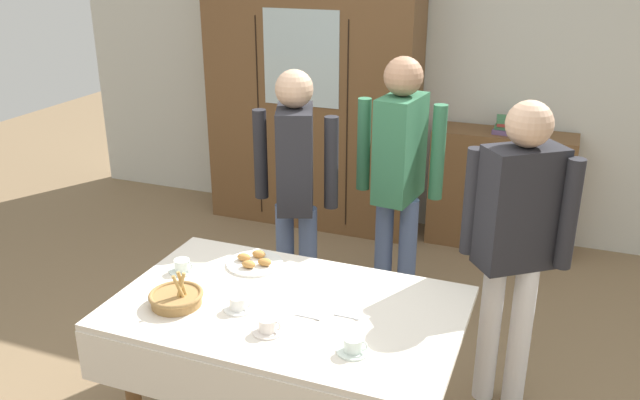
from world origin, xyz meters
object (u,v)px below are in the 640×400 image
object	(u,v)px
dining_table	(285,330)
tea_cup_mid_right	(268,326)
wall_cabinet	(312,104)
tea_cup_far_left	(238,304)
book_stack	(506,125)
person_behind_table_left	(399,168)
spoon_near_left	(312,318)
bookshelf_low	(499,190)
bread_basket	(176,298)
spoon_center	(351,317)
person_beside_shelf	(517,231)
tea_cup_far_right	(353,346)
tea_cup_center	(182,267)
pastry_plate	(254,262)
person_near_right_end	(295,178)

from	to	relation	value
dining_table	tea_cup_mid_right	bearing A→B (deg)	-85.63
wall_cabinet	tea_cup_far_left	size ratio (longest dim) A/B	15.54
book_stack	person_behind_table_left	distance (m)	1.42
dining_table	spoon_near_left	xyz separation A→B (m)	(0.14, -0.03, 0.11)
dining_table	wall_cabinet	distance (m)	2.77
bookshelf_low	bread_basket	bearing A→B (deg)	-111.27
wall_cabinet	tea_cup_mid_right	size ratio (longest dim) A/B	15.54
bookshelf_low	person_behind_table_left	world-z (taller)	person_behind_table_left
spoon_center	person_beside_shelf	xyz separation A→B (m)	(0.59, 0.68, 0.22)
book_stack	bread_basket	xyz separation A→B (m)	(-1.08, -2.78, -0.19)
spoon_center	spoon_near_left	bearing A→B (deg)	-158.33
dining_table	person_behind_table_left	bearing A→B (deg)	82.73
tea_cup_mid_right	book_stack	bearing A→B (deg)	77.82
tea_cup_mid_right	bread_basket	xyz separation A→B (m)	(-0.47, 0.05, 0.01)
dining_table	tea_cup_mid_right	world-z (taller)	tea_cup_mid_right
wall_cabinet	tea_cup_far_right	bearing A→B (deg)	-65.27
book_stack	person_beside_shelf	world-z (taller)	person_beside_shelf
book_stack	dining_table	bearing A→B (deg)	-103.36
book_stack	tea_cup_center	bearing A→B (deg)	-116.15
bookshelf_low	book_stack	size ratio (longest dim) A/B	4.71
tea_cup_far_left	spoon_center	world-z (taller)	tea_cup_far_left
tea_cup_center	pastry_plate	distance (m)	0.35
bookshelf_low	tea_cup_far_right	bearing A→B (deg)	-94.85
wall_cabinet	tea_cup_far_right	distance (m)	3.08
spoon_near_left	pastry_plate	bearing A→B (deg)	141.39
pastry_plate	tea_cup_mid_right	bearing A→B (deg)	-58.38
pastry_plate	person_behind_table_left	world-z (taller)	person_behind_table_left
wall_cabinet	bookshelf_low	xyz separation A→B (m)	(1.53, 0.05, -0.55)
dining_table	person_near_right_end	xyz separation A→B (m)	(-0.38, 1.02, 0.33)
spoon_center	tea_cup_far_right	bearing A→B (deg)	-69.31
spoon_near_left	person_behind_table_left	bearing A→B (deg)	89.10
pastry_plate	person_near_right_end	size ratio (longest dim) A/B	0.18
tea_cup_far_right	bread_basket	bearing A→B (deg)	175.79
tea_cup_far_left	spoon_center	distance (m)	0.49
book_stack	tea_cup_far_right	bearing A→B (deg)	-94.85
wall_cabinet	pastry_plate	bearing A→B (deg)	-75.31
wall_cabinet	spoon_near_left	bearing A→B (deg)	-68.28
dining_table	person_behind_table_left	size ratio (longest dim) A/B	0.93
tea_cup_far_right	person_behind_table_left	distance (m)	1.53
book_stack	person_near_right_end	bearing A→B (deg)	-121.73
tea_cup_mid_right	person_near_right_end	size ratio (longest dim) A/B	0.08
wall_cabinet	book_stack	xyz separation A→B (m)	(1.53, 0.05, -0.04)
tea_cup_center	pastry_plate	xyz separation A→B (m)	(0.29, 0.19, -0.01)
pastry_plate	person_behind_table_left	size ratio (longest dim) A/B	0.17
tea_cup_far_left	person_behind_table_left	size ratio (longest dim) A/B	0.08
bookshelf_low	person_near_right_end	bearing A→B (deg)	-121.73
dining_table	tea_cup_far_left	world-z (taller)	tea_cup_far_left
dining_table	tea_cup_far_right	bearing A→B (deg)	-27.83
tea_cup_mid_right	person_beside_shelf	bearing A→B (deg)	45.85
tea_cup_mid_right	person_beside_shelf	distance (m)	1.27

